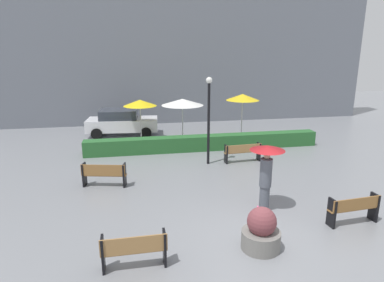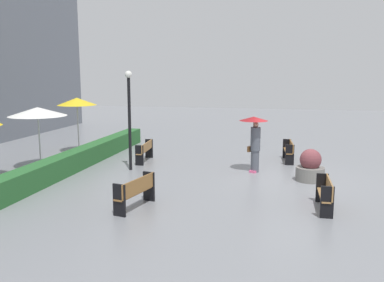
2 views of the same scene
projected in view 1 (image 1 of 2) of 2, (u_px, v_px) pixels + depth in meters
ground_plane at (255, 234)px, 9.56m from camera, size 60.00×60.00×0.00m
bench_near_right at (354, 208)px, 9.98m from camera, size 1.63×0.48×0.87m
bench_far_left at (104, 173)px, 12.76m from camera, size 1.70×0.72×0.90m
bench_near_left at (134, 249)px, 7.93m from camera, size 1.56×0.36×0.89m
bench_back_row at (243, 151)px, 15.57m from camera, size 1.76×0.46×0.86m
pedestrian_with_umbrella at (266, 167)px, 10.63m from camera, size 1.10×1.10×2.17m
planter_pot at (261, 231)px, 8.74m from camera, size 1.02×1.02×1.16m
lamp_post at (209, 112)px, 14.85m from camera, size 0.28×0.28×3.92m
patio_umbrella_yellow at (140, 103)px, 18.88m from camera, size 1.86×1.86×2.35m
patio_umbrella_white at (182, 102)px, 18.20m from camera, size 2.27×2.27×2.50m
patio_umbrella_yellow_far at (243, 97)px, 18.85m from camera, size 1.85×1.85×2.67m
hedge_strip at (205, 143)px, 17.51m from camera, size 12.15×0.70×0.77m
building_facade at (175, 42)px, 23.29m from camera, size 28.00×1.20×11.12m
parked_car at (122, 122)px, 20.47m from camera, size 4.34×2.28×1.57m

